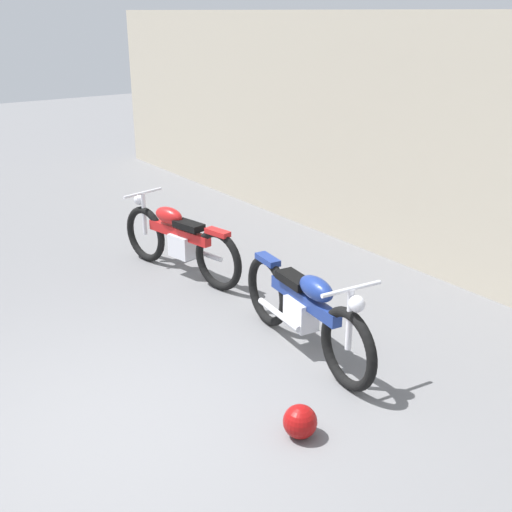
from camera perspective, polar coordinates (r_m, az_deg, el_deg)
The scene contains 5 objects.
ground_plane at distance 5.24m, azimuth -11.57°, elevation -15.32°, with size 40.00×40.00×0.00m, color slate.
building_wall at distance 7.48m, azimuth 21.41°, elevation 7.91°, with size 18.00×0.30×3.10m, color #B2A893.
helmet at distance 5.04m, azimuth 3.99°, elevation -14.64°, with size 0.27×0.27×0.27m, color maroon.
motorcycle_blue at distance 5.99m, azimuth 4.43°, elevation -4.83°, with size 2.13×0.59×0.96m.
motorcycle_red at distance 7.85m, azimuth -6.97°, elevation 1.48°, with size 2.07×0.69×0.94m.
Camera 1 is at (3.93, -1.59, 3.08)m, focal length 44.47 mm.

